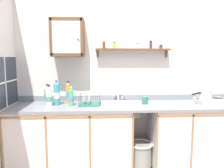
# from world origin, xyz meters

# --- Properties ---
(back_wall) EXTENTS (3.84, 0.07, 2.61)m
(back_wall) POSITION_xyz_m (0.00, 0.63, 1.31)
(back_wall) COLOR silver
(back_wall) RESTS_ON ground
(lower_cabinet_run) EXTENTS (1.59, 0.62, 0.91)m
(lower_cabinet_run) POSITION_xyz_m (-0.82, 0.30, 0.46)
(lower_cabinet_run) COLOR black
(lower_cabinet_run) RESTS_ON ground
(lower_cabinet_run_right) EXTENTS (1.35, 0.62, 0.91)m
(lower_cabinet_run_right) POSITION_xyz_m (0.94, 0.30, 0.46)
(lower_cabinet_run_right) COLOR black
(lower_cabinet_run_right) RESTS_ON ground
(countertop) EXTENTS (3.20, 0.64, 0.03)m
(countertop) POSITION_xyz_m (0.00, 0.30, 0.92)
(countertop) COLOR gray
(countertop) RESTS_ON lower_cabinet_run
(backsplash) EXTENTS (3.20, 0.02, 0.08)m
(backsplash) POSITION_xyz_m (0.00, 0.59, 0.98)
(backsplash) COLOR gray
(backsplash) RESTS_ON countertop
(sink) EXTENTS (0.55, 0.46, 0.42)m
(sink) POSITION_xyz_m (-0.16, 0.33, 0.90)
(sink) COLOR silver
(sink) RESTS_ON countertop
(hot_plate_stove) EXTENTS (0.40, 0.28, 0.08)m
(hot_plate_stove) POSITION_xyz_m (1.10, 0.30, 0.97)
(hot_plate_stove) COLOR silver
(hot_plate_stove) RESTS_ON countertop
(saucepan) EXTENTS (0.35, 0.28, 0.10)m
(saucepan) POSITION_xyz_m (1.00, 0.32, 1.07)
(saucepan) COLOR silver
(saucepan) RESTS_ON hot_plate_stove
(bottle_opaque_white_0) EXTENTS (0.08, 0.08, 0.28)m
(bottle_opaque_white_0) POSITION_xyz_m (-1.10, 0.28, 1.06)
(bottle_opaque_white_0) COLOR white
(bottle_opaque_white_0) RESTS_ON countertop
(bottle_soda_green_1) EXTENTS (0.06, 0.06, 0.25)m
(bottle_soda_green_1) POSITION_xyz_m (-0.81, 0.28, 1.05)
(bottle_soda_green_1) COLOR #4CB266
(bottle_soda_green_1) RESTS_ON countertop
(bottle_detergent_teal_2) EXTENTS (0.08, 0.08, 0.33)m
(bottle_detergent_teal_2) POSITION_xyz_m (-1.00, 0.33, 1.09)
(bottle_detergent_teal_2) COLOR teal
(bottle_detergent_teal_2) RESTS_ON countertop
(bottle_water_blue_3) EXTENTS (0.08, 0.08, 0.28)m
(bottle_water_blue_3) POSITION_xyz_m (-1.14, 0.38, 1.06)
(bottle_water_blue_3) COLOR #8CB7E0
(bottle_water_blue_3) RESTS_ON countertop
(bottle_juice_amber_4) EXTENTS (0.06, 0.06, 0.32)m
(bottle_juice_amber_4) POSITION_xyz_m (-0.86, 0.39, 1.08)
(bottle_juice_amber_4) COLOR gold
(bottle_juice_amber_4) RESTS_ON countertop
(dish_rack) EXTENTS (0.30, 0.26, 0.17)m
(dish_rack) POSITION_xyz_m (-0.58, 0.33, 0.97)
(dish_rack) COLOR #26664C
(dish_rack) RESTS_ON countertop
(mug) EXTENTS (0.11, 0.09, 0.10)m
(mug) POSITION_xyz_m (0.19, 0.34, 0.99)
(mug) COLOR #337259
(mug) RESTS_ON countertop
(wall_cabinet) EXTENTS (0.44, 0.29, 0.51)m
(wall_cabinet) POSITION_xyz_m (-0.86, 0.47, 1.83)
(wall_cabinet) COLOR brown
(spice_shelf) EXTENTS (1.06, 0.14, 0.23)m
(spice_shelf) POSITION_xyz_m (0.04, 0.54, 1.69)
(spice_shelf) COLOR brown
(window) EXTENTS (0.03, 0.79, 0.67)m
(window) POSITION_xyz_m (-1.62, 0.20, 1.26)
(window) COLOR #262D38
(trash_bin) EXTENTS (0.33, 0.33, 0.41)m
(trash_bin) POSITION_xyz_m (0.12, 0.25, 0.22)
(trash_bin) COLOR gray
(trash_bin) RESTS_ON ground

